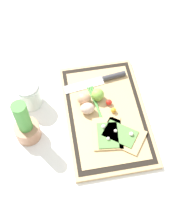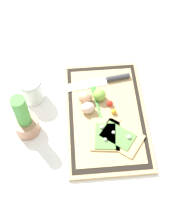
{
  "view_description": "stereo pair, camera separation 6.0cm",
  "coord_description": "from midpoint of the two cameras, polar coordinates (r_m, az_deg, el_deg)",
  "views": [
    {
      "loc": [
        -0.64,
        0.15,
        1.06
      ],
      "look_at": [
        0.0,
        0.04,
        0.04
      ],
      "focal_mm": 50.0,
      "sensor_mm": 36.0,
      "label": 1
    },
    {
      "loc": [
        -0.65,
        0.09,
        1.06
      ],
      "look_at": [
        0.0,
        0.04,
        0.04
      ],
      "focal_mm": 50.0,
      "sensor_mm": 36.0,
      "label": 2
    }
  ],
  "objects": [
    {
      "name": "lime",
      "position": [
        1.25,
        -1.06,
        3.13
      ],
      "size": [
        0.05,
        0.05,
        0.05
      ],
      "primitive_type": "sphere",
      "color": "#7FB742",
      "rests_on": "cutting_board"
    },
    {
      "name": "cutting_board",
      "position": [
        1.24,
        0.41,
        -0.45
      ],
      "size": [
        0.52,
        0.32,
        0.02
      ],
      "color": "tan",
      "rests_on": "ground_plane"
    },
    {
      "name": "pizza_slice_far",
      "position": [
        1.18,
        0.64,
        -4.05
      ],
      "size": [
        0.15,
        0.12,
        0.02
      ],
      "color": "tan",
      "rests_on": "cutting_board"
    },
    {
      "name": "egg_pink",
      "position": [
        1.22,
        -2.98,
        0.6
      ],
      "size": [
        0.05,
        0.06,
        0.05
      ],
      "primitive_type": "ellipsoid",
      "color": "beige",
      "rests_on": "cutting_board"
    },
    {
      "name": "sauce_jar",
      "position": [
        1.28,
        -13.44,
        2.89
      ],
      "size": [
        0.09,
        0.09,
        0.11
      ],
      "color": "silver",
      "rests_on": "ground_plane"
    },
    {
      "name": "pizza_slice_near",
      "position": [
        1.18,
        3.38,
        -4.28
      ],
      "size": [
        0.18,
        0.19,
        0.02
      ],
      "color": "tan",
      "rests_on": "cutting_board"
    },
    {
      "name": "herb_pot",
      "position": [
        1.18,
        -14.17,
        -2.59
      ],
      "size": [
        0.09,
        0.09,
        0.21
      ],
      "color": "#AD7A5B",
      "rests_on": "ground_plane"
    },
    {
      "name": "ground_plane",
      "position": [
        1.25,
        0.41,
        -0.69
      ],
      "size": [
        6.0,
        6.0,
        0.0
      ],
      "primitive_type": "plane",
      "color": "white"
    },
    {
      "name": "egg_brown",
      "position": [
        1.24,
        -3.59,
        2.42
      ],
      "size": [
        0.05,
        0.06,
        0.05
      ],
      "primitive_type": "ellipsoid",
      "color": "tan",
      "rests_on": "cutting_board"
    },
    {
      "name": "scallion_bunch",
      "position": [
        1.23,
        -0.92,
        0.21
      ],
      "size": [
        0.25,
        0.06,
        0.01
      ],
      "color": "#47933D",
      "rests_on": "cutting_board"
    },
    {
      "name": "cherry_tomato_red",
      "position": [
        1.24,
        1.0,
        1.73
      ],
      "size": [
        0.02,
        0.02,
        0.02
      ],
      "primitive_type": "sphere",
      "color": "red",
      "rests_on": "cutting_board"
    },
    {
      "name": "cherry_tomato_yellow",
      "position": [
        1.23,
        1.78,
        0.41
      ],
      "size": [
        0.02,
        0.02,
        0.02
      ],
      "primitive_type": "sphere",
      "color": "gold",
      "rests_on": "cutting_board"
    },
    {
      "name": "knife",
      "position": [
        1.32,
        0.38,
        6.07
      ],
      "size": [
        0.07,
        0.27,
        0.02
      ],
      "color": "silver",
      "rests_on": "cutting_board"
    }
  ]
}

